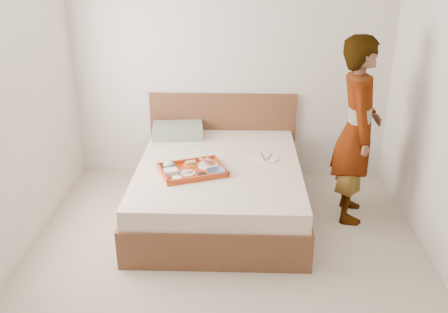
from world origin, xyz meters
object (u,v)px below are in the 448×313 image
at_px(bed, 219,188).
at_px(person, 357,131).
at_px(dinner_plate, 266,158).
at_px(tray, 192,170).

bearing_deg(bed, person, 0.02).
height_order(bed, dinner_plate, dinner_plate).
relative_size(bed, tray, 3.43).
xyz_separation_m(bed, person, (1.28, 0.00, 0.62)).
relative_size(tray, person, 0.33).
bearing_deg(tray, dinner_plate, 5.59).
bearing_deg(person, tray, 104.25).
xyz_separation_m(tray, person, (1.52, 0.21, 0.33)).
bearing_deg(person, dinner_plate, 86.44).
bearing_deg(bed, tray, -139.15).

